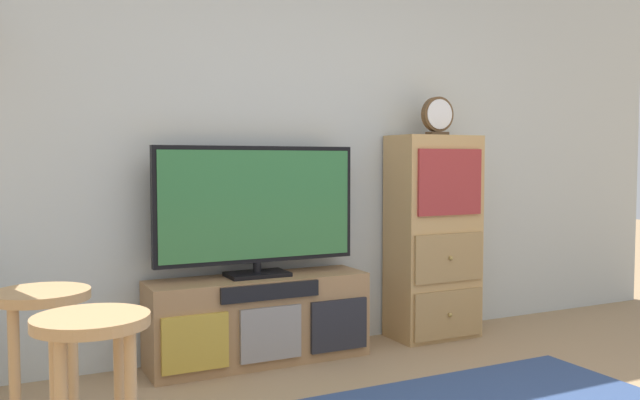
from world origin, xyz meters
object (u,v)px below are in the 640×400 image
object	(u,v)px
media_console	(259,320)
bar_stool_far	(42,342)
television	(257,207)
bar_stool_near	(92,379)
side_cabinet	(433,237)
desk_clock	(438,116)

from	to	relation	value
media_console	bar_stool_far	xyz separation A→B (m)	(-1.24, -1.07, 0.29)
bar_stool_far	media_console	bearing A→B (deg)	40.73
television	bar_stool_near	size ratio (longest dim) A/B	1.67
television	bar_stool_near	bearing A→B (deg)	-125.19
side_cabinet	desk_clock	size ratio (longest dim) A/B	5.30
television	side_cabinet	distance (m)	1.28
side_cabinet	bar_stool_far	distance (m)	2.73
media_console	bar_stool_near	world-z (taller)	bar_stool_near
television	desk_clock	world-z (taller)	desk_clock
media_console	side_cabinet	world-z (taller)	side_cabinet
side_cabinet	bar_stool_far	bearing A→B (deg)	-156.64
bar_stool_near	bar_stool_far	size ratio (longest dim) A/B	1.01
television	side_cabinet	xyz separation A→B (m)	(1.26, -0.01, -0.24)
side_cabinet	media_console	bearing A→B (deg)	-179.54
bar_stool_near	bar_stool_far	distance (m)	0.53
media_console	side_cabinet	size ratio (longest dim) A/B	0.96
television	desk_clock	xyz separation A→B (m)	(1.27, -0.03, 0.57)
media_console	side_cabinet	distance (m)	1.33
desk_clock	bar_stool_far	xyz separation A→B (m)	(-2.51, -1.06, -0.94)
side_cabinet	bar_stool_near	world-z (taller)	side_cabinet
media_console	television	distance (m)	0.66
bar_stool_near	side_cabinet	bearing A→B (deg)	33.76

